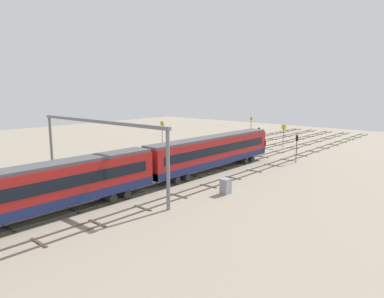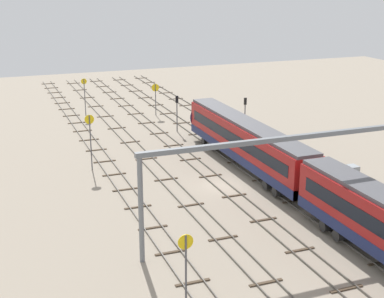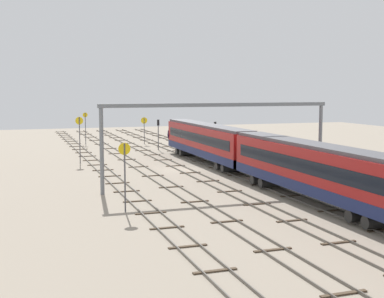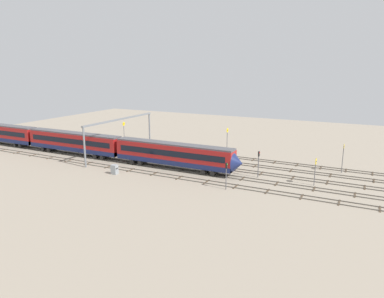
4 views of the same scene
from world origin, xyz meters
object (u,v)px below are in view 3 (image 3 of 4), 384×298
object	(u,v)px
signal_light_trackside_departure	(215,131)
speed_sign_distant_end	(85,124)
speed_sign_mid_trackside	(144,126)
relay_cabinet	(291,162)
speed_sign_far_trackside	(80,133)
speed_sign_near_foreground	(125,167)
signal_light_trackside_approach	(158,130)
train	(309,170)
overhead_gantry	(219,121)

from	to	relation	value
signal_light_trackside_departure	speed_sign_distant_end	bearing A→B (deg)	49.03
speed_sign_mid_trackside	speed_sign_distant_end	size ratio (longest dim) A/B	0.85
signal_light_trackside_departure	relay_cabinet	world-z (taller)	signal_light_trackside_departure
speed_sign_distant_end	speed_sign_far_trackside	bearing A→B (deg)	171.01
speed_sign_distant_end	relay_cabinet	size ratio (longest dim) A/B	3.14
speed_sign_near_foreground	signal_light_trackside_departure	distance (m)	41.91
speed_sign_distant_end	signal_light_trackside_approach	bearing A→B (deg)	-143.56
speed_sign_mid_trackside	speed_sign_far_trackside	distance (m)	24.27
train	speed_sign_far_trackside	xyz separation A→B (m)	(29.07, 15.14, 1.14)
train	speed_sign_far_trackside	size ratio (longest dim) A/B	12.82
signal_light_trackside_approach	speed_sign_distant_end	bearing A→B (deg)	36.44
speed_sign_mid_trackside	relay_cabinet	world-z (taller)	speed_sign_mid_trackside
speed_sign_far_trackside	speed_sign_near_foreground	bearing A→B (deg)	-179.84
overhead_gantry	relay_cabinet	distance (m)	15.51
signal_light_trackside_approach	relay_cabinet	distance (m)	25.52
overhead_gantry	signal_light_trackside_approach	world-z (taller)	overhead_gantry
train	signal_light_trackside_approach	bearing A→B (deg)	2.83
train	relay_cabinet	size ratio (longest dim) A/B	43.84
train	speed_sign_mid_trackside	distance (m)	49.45
speed_sign_far_trackside	signal_light_trackside_departure	world-z (taller)	speed_sign_far_trackside
speed_sign_distant_end	signal_light_trackside_approach	xyz separation A→B (m)	(-12.75, -9.41, -0.32)
speed_sign_near_foreground	signal_light_trackside_departure	xyz separation A→B (m)	(36.03, -21.41, -0.59)
train	speed_sign_near_foreground	size ratio (longest dim) A/B	14.18
speed_sign_near_foreground	signal_light_trackside_approach	world-z (taller)	speed_sign_near_foreground
overhead_gantry	speed_sign_far_trackside	size ratio (longest dim) A/B	3.89
signal_light_trackside_departure	train	bearing A→B (deg)	170.35
speed_sign_mid_trackside	relay_cabinet	distance (m)	34.35
speed_sign_near_foreground	relay_cabinet	size ratio (longest dim) A/B	3.09
speed_sign_mid_trackside	train	bearing A→B (deg)	-177.78
speed_sign_near_foreground	speed_sign_mid_trackside	distance (m)	49.85
speed_sign_distant_end	speed_sign_near_foreground	bearing A→B (deg)	175.92
speed_sign_near_foreground	speed_sign_distant_end	bearing A→B (deg)	-4.08
speed_sign_mid_trackside	signal_light_trackside_departure	bearing A→B (deg)	-145.56
speed_sign_near_foreground	speed_sign_far_trackside	bearing A→B (deg)	0.16
speed_sign_near_foreground	speed_sign_distant_end	distance (m)	51.57
speed_sign_near_foreground	speed_sign_mid_trackside	size ratio (longest dim) A/B	1.16
speed_sign_mid_trackside	signal_light_trackside_approach	size ratio (longest dim) A/B	0.98
signal_light_trackside_approach	relay_cabinet	bearing A→B (deg)	-157.60
speed_sign_near_foreground	speed_sign_mid_trackside	xyz separation A→B (m)	(48.08, -13.15, -0.32)
relay_cabinet	overhead_gantry	bearing A→B (deg)	122.73
overhead_gantry	train	bearing A→B (deg)	-152.47
signal_light_trackside_departure	speed_sign_far_trackside	bearing A→B (deg)	111.09
train	overhead_gantry	distance (m)	10.42
train	speed_sign_far_trackside	distance (m)	32.79
train	speed_sign_mid_trackside	world-z (taller)	train
speed_sign_near_foreground	speed_sign_far_trackside	size ratio (longest dim) A/B	0.90
signal_light_trackside_departure	signal_light_trackside_approach	bearing A→B (deg)	72.28
relay_cabinet	speed_sign_distant_end	bearing A→B (deg)	27.78
overhead_gantry	speed_sign_distant_end	size ratio (longest dim) A/B	4.24
relay_cabinet	signal_light_trackside_approach	bearing A→B (deg)	22.40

